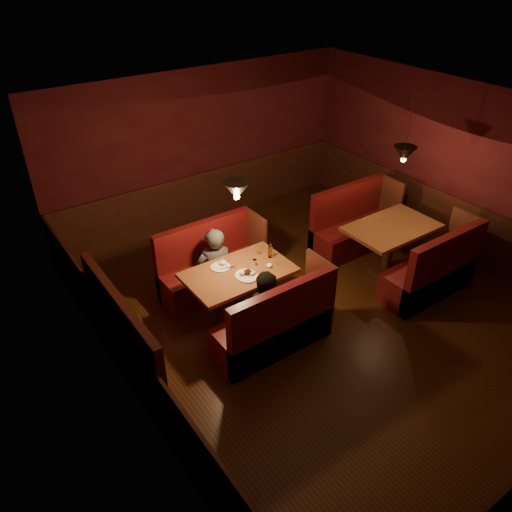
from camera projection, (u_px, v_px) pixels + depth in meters
room at (311, 255)px, 6.87m from camera, size 6.02×7.02×2.92m
main_table at (240, 282)px, 7.07m from camera, size 1.51×0.92×1.06m
main_bench_far at (211, 269)px, 7.81m from camera, size 1.66×0.59×1.13m
main_bench_near at (277, 328)px, 6.63m from camera, size 1.66×0.59×1.13m
second_table at (390, 238)px, 8.12m from camera, size 1.47×0.94×0.83m
second_bench_far at (352, 228)px, 8.87m from camera, size 1.62×0.61×1.16m
second_bench_near at (433, 274)px, 7.66m from camera, size 1.62×0.61×1.16m
diner_a at (214, 255)px, 7.37m from camera, size 0.65×0.50×1.57m
diner_b at (269, 299)px, 6.56m from camera, size 0.79×0.65×1.47m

